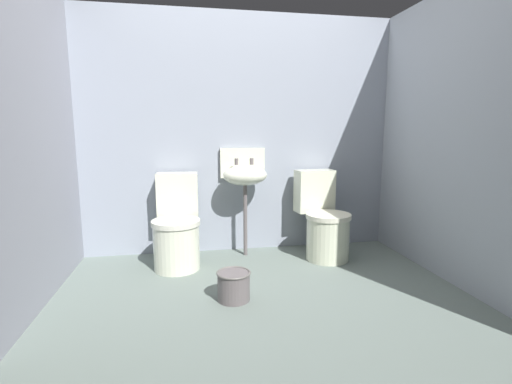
% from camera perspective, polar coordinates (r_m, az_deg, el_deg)
% --- Properties ---
extents(ground_plane, '(3.31, 2.59, 0.08)m').
position_cam_1_polar(ground_plane, '(2.76, 1.05, -16.28)').
color(ground_plane, slate).
extents(wall_back, '(3.31, 0.10, 2.21)m').
position_cam_1_polar(wall_back, '(3.62, -2.49, 8.60)').
color(wall_back, '#8F97A6').
rests_on(wall_back, ground).
extents(wall_left, '(0.10, 2.39, 2.21)m').
position_cam_1_polar(wall_left, '(2.73, -32.30, 6.91)').
color(wall_left, '#9394A1').
rests_on(wall_left, ground).
extents(wall_right, '(0.10, 2.39, 2.21)m').
position_cam_1_polar(wall_right, '(3.23, 28.16, 7.41)').
color(wall_right, '#959DA7').
rests_on(wall_right, ground).
extents(toilet_left, '(0.42, 0.61, 0.78)m').
position_cam_1_polar(toilet_left, '(3.29, -11.90, -5.50)').
color(toilet_left, silver).
rests_on(toilet_left, ground).
extents(toilet_right, '(0.44, 0.63, 0.78)m').
position_cam_1_polar(toilet_right, '(3.50, 10.21, -4.54)').
color(toilet_right, silver).
rests_on(toilet_right, ground).
extents(sink, '(0.42, 0.35, 0.99)m').
position_cam_1_polar(sink, '(3.43, -1.73, 2.67)').
color(sink, '#635B5C').
rests_on(sink, ground).
extents(bucket, '(0.24, 0.24, 0.20)m').
position_cam_1_polar(bucket, '(2.66, -3.40, -13.92)').
color(bucket, '#635B5C').
rests_on(bucket, ground).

